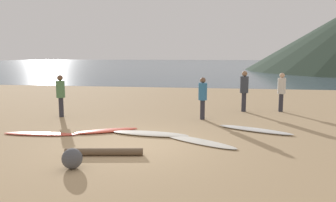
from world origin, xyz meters
TOP-DOWN VIEW (x-y plane):
  - ground_plane at (0.00, 10.00)m, footprint 120.00×120.00m
  - ocean_water at (0.00, 65.90)m, footprint 140.00×100.00m
  - surfboard_0 at (-3.15, 0.72)m, footprint 2.38×0.63m
  - surfboard_1 at (-1.23, 1.40)m, footprint 2.01×1.43m
  - surfboard_2 at (0.25, 1.23)m, footprint 2.50×0.82m
  - surfboard_3 at (1.76, 0.62)m, footprint 2.48×1.82m
  - surfboard_4 at (3.51, 2.33)m, footprint 2.48×1.52m
  - person_0 at (1.70, 4.03)m, footprint 0.33×0.33m
  - person_1 at (4.96, 6.35)m, footprint 0.34×0.34m
  - person_2 at (3.37, 6.11)m, footprint 0.36×0.36m
  - person_3 at (-3.90, 3.67)m, footprint 0.34×0.34m
  - driftwood_log at (-0.44, -1.06)m, footprint 1.94×0.50m
  - beach_rock_near at (-0.80, -2.09)m, footprint 0.46×0.46m

SIDE VIEW (x-z plane):
  - ground_plane at x=0.00m, z-range -0.20..0.00m
  - ocean_water at x=0.00m, z-range 0.00..0.00m
  - surfboard_3 at x=1.76m, z-range 0.00..0.06m
  - surfboard_0 at x=-3.15m, z-range 0.00..0.06m
  - surfboard_4 at x=3.51m, z-range 0.00..0.08m
  - surfboard_1 at x=-1.23m, z-range 0.00..0.09m
  - surfboard_2 at x=0.25m, z-range 0.00..0.09m
  - driftwood_log at x=-0.44m, z-range 0.00..0.19m
  - beach_rock_near at x=-0.80m, z-range 0.00..0.46m
  - person_0 at x=1.70m, z-range 0.14..1.76m
  - person_3 at x=-3.90m, z-range 0.15..1.82m
  - person_1 at x=4.96m, z-range 0.15..1.84m
  - person_2 at x=3.37m, z-range 0.16..1.92m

